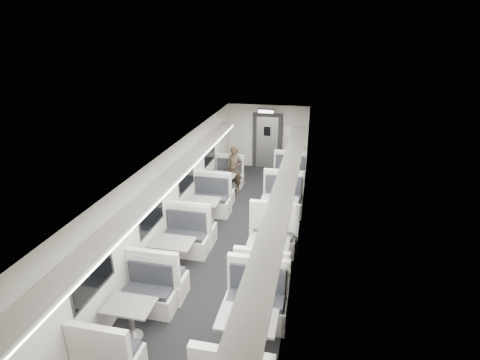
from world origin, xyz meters
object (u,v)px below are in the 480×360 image
at_px(booth_right_a, 287,184).
at_px(vestibule_door, 267,142).
at_px(passenger, 234,169).
at_px(booth_right_c, 268,256).
at_px(booth_right_d, 247,338).
at_px(booth_left_d, 131,321).
at_px(booth_right_b, 279,214).
at_px(booth_left_b, 202,213).
at_px(exit_sign, 266,111).
at_px(booth_left_c, 173,257).
at_px(booth_left_a, 223,184).

relative_size(booth_right_a, vestibule_door, 1.05).
xyz_separation_m(passenger, vestibule_door, (0.69, 2.50, 0.26)).
xyz_separation_m(booth_right_c, passenger, (-1.69, 4.11, 0.39)).
bearing_deg(booth_right_d, passenger, 104.57).
xyz_separation_m(booth_left_d, vestibule_door, (1.00, 9.01, 0.68)).
distance_m(booth_left_d, booth_right_c, 3.12).
xyz_separation_m(booth_right_d, vestibule_door, (-1.00, 9.01, 0.63)).
distance_m(booth_right_b, vestibule_door, 4.78).
distance_m(booth_left_b, booth_right_b, 2.03).
bearing_deg(booth_left_d, exit_sign, 83.30).
bearing_deg(booth_left_d, booth_right_d, -0.24).
relative_size(booth_right_a, passenger, 1.41).
height_order(booth_left_b, booth_right_a, booth_left_b).
height_order(booth_right_a, vestibule_door, vestibule_door).
relative_size(booth_left_c, vestibule_door, 1.03).
relative_size(booth_left_d, passenger, 1.27).
height_order(booth_left_a, booth_right_c, booth_right_c).
bearing_deg(vestibule_door, booth_left_b, -101.29).
distance_m(booth_left_a, booth_left_c, 4.31).
distance_m(booth_right_a, vestibule_door, 2.73).
xyz_separation_m(booth_left_b, passenger, (0.31, 2.51, 0.38)).
distance_m(booth_right_a, booth_right_d, 6.55).
height_order(booth_right_a, passenger, passenger).
xyz_separation_m(booth_left_d, booth_right_d, (2.00, -0.01, 0.05)).
xyz_separation_m(passenger, exit_sign, (0.69, 2.01, 1.50)).
height_order(booth_left_b, exit_sign, exit_sign).
relative_size(booth_left_b, booth_right_d, 0.98).
height_order(booth_left_b, booth_right_b, booth_right_b).
bearing_deg(booth_left_b, booth_left_d, -90.00).
bearing_deg(booth_left_c, booth_left_d, -90.00).
bearing_deg(booth_left_a, booth_right_b, -43.05).
height_order(booth_left_b, booth_left_d, booth_left_b).
distance_m(booth_left_a, booth_right_d, 6.56).
xyz_separation_m(booth_left_b, booth_right_b, (2.00, 0.37, 0.02)).
bearing_deg(booth_left_c, booth_right_b, 50.67).
relative_size(booth_left_c, booth_left_d, 1.09).
bearing_deg(vestibule_door, booth_left_a, -109.87).
bearing_deg(booth_left_a, passenger, 40.75).
xyz_separation_m(booth_left_a, booth_right_c, (2.00, -3.84, 0.04)).
height_order(booth_left_b, booth_right_d, booth_right_d).
distance_m(booth_left_a, booth_right_b, 2.74).
bearing_deg(booth_left_a, booth_left_d, -90.00).
relative_size(booth_right_b, booth_right_d, 1.03).
height_order(booth_left_b, passenger, passenger).
xyz_separation_m(booth_left_d, booth_right_b, (2.00, 4.37, 0.06)).
relative_size(booth_right_a, booth_right_c, 1.02).
height_order(booth_left_c, vestibule_door, vestibule_door).
distance_m(booth_right_c, exit_sign, 6.49).
relative_size(booth_left_d, booth_right_b, 0.85).
bearing_deg(vestibule_door, booth_left_c, -98.04).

